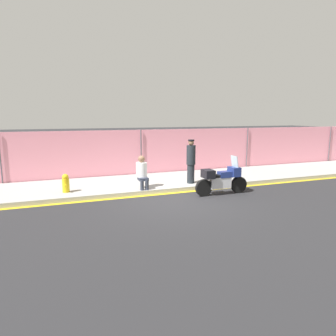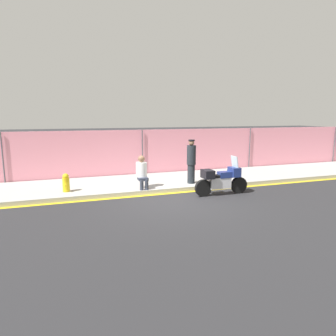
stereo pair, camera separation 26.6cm
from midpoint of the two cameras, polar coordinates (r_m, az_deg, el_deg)
name	(u,v)px [view 2 (the right image)]	position (r m, az deg, el deg)	size (l,w,h in m)	color
ground_plane	(173,200)	(10.36, 1.61, -6.20)	(120.00, 120.00, 0.00)	#262628
sidewalk	(152,182)	(12.73, -2.48, -2.74)	(43.34, 3.19, 0.16)	#9E9E99
curb_paint_stripe	(164,194)	(11.19, -0.03, -4.95)	(43.34, 0.18, 0.01)	gold
storefront_fence	(142,154)	(14.16, -4.44, 2.77)	(41.18, 0.17, 2.23)	pink
motorcycle	(221,180)	(11.14, 10.78, -2.19)	(2.08, 0.51, 1.42)	black
officer_standing	(191,161)	(12.08, 5.09, 1.33)	(0.36, 0.36, 1.77)	#1E2328
person_seated_on_curb	(142,170)	(11.30, -4.33, -0.47)	(0.42, 0.66, 1.24)	#2D3342
fire_hydrant	(66,183)	(11.37, -18.23, -2.69)	(0.25, 0.31, 0.67)	gold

